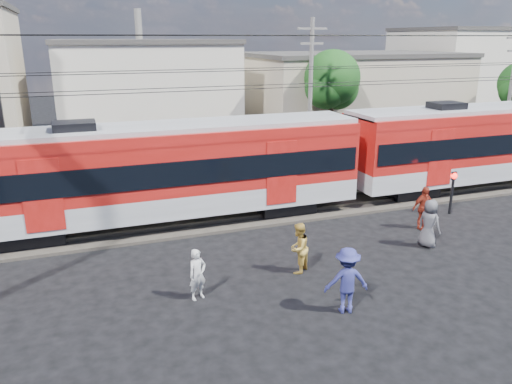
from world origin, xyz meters
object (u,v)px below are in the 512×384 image
commuter_train (169,168)px  pedestrian_a (197,274)px  pedestrian_c (347,280)px  crossing_signal (453,185)px

commuter_train → pedestrian_a: 6.59m
commuter_train → pedestrian_a: bearing=-93.9°
commuter_train → pedestrian_c: commuter_train is taller
commuter_train → crossing_signal: bearing=-13.8°
pedestrian_c → crossing_signal: size_ratio=1.01×
commuter_train → pedestrian_c: (3.31, -8.51, -1.44)m
pedestrian_c → commuter_train: bearing=-55.9°
commuter_train → pedestrian_c: bearing=-68.7°
commuter_train → pedestrian_c: size_ratio=26.11×
commuter_train → crossing_signal: (11.72, -2.88, -1.07)m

